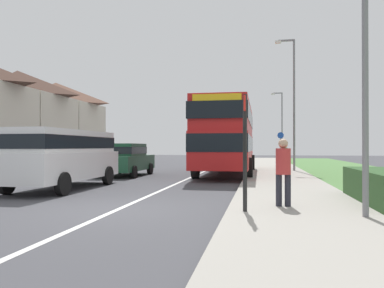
{
  "coord_description": "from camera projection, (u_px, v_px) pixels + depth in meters",
  "views": [
    {
      "loc": [
        3.31,
        -8.4,
        1.48
      ],
      "look_at": [
        0.63,
        6.49,
        1.6
      ],
      "focal_mm": 35.44,
      "sensor_mm": 36.0,
      "label": 1
    }
  ],
  "objects": [
    {
      "name": "parked_van_white",
      "position": [
        63.0,
        154.0,
        13.35
      ],
      "size": [
        2.11,
        5.56,
        2.06
      ],
      "color": "silver",
      "rests_on": "ground_plane"
    },
    {
      "name": "street_lamp_near",
      "position": [
        359.0,
        12.0,
        7.43
      ],
      "size": [
        1.14,
        0.2,
        7.19
      ],
      "color": "slate",
      "rests_on": "ground_plane"
    },
    {
      "name": "street_lamp_mid",
      "position": [
        292.0,
        96.0,
        21.82
      ],
      "size": [
        1.14,
        0.2,
        7.7
      ],
      "color": "slate",
      "rests_on": "ground_plane"
    },
    {
      "name": "lane_marking_centre",
      "position": [
        184.0,
        180.0,
        16.72
      ],
      "size": [
        0.14,
        60.0,
        0.01
      ],
      "primitive_type": "cube",
      "color": "silver",
      "rests_on": "ground_plane"
    },
    {
      "name": "bus_stop_sign",
      "position": [
        245.0,
        144.0,
        8.01
      ],
      "size": [
        0.09,
        0.52,
        2.6
      ],
      "color": "black",
      "rests_on": "ground_plane"
    },
    {
      "name": "roadside_hedge",
      "position": [
        383.0,
        189.0,
        9.33
      ],
      "size": [
        1.1,
        3.8,
        0.9
      ],
      "primitive_type": "cube",
      "color": "#2D5128",
      "rests_on": "ground_plane"
    },
    {
      "name": "cycle_route_sign",
      "position": [
        281.0,
        148.0,
        26.59
      ],
      "size": [
        0.44,
        0.08,
        2.52
      ],
      "color": "slate",
      "rests_on": "ground_plane"
    },
    {
      "name": "pedestrian_at_stop",
      "position": [
        283.0,
        169.0,
        8.7
      ],
      "size": [
        0.34,
        0.34,
        1.67
      ],
      "color": "#23232D",
      "rests_on": "ground_plane"
    },
    {
      "name": "pedestrian_walking_away",
      "position": [
        285.0,
        156.0,
        21.93
      ],
      "size": [
        0.34,
        0.34,
        1.67
      ],
      "color": "#23232D",
      "rests_on": "ground_plane"
    },
    {
      "name": "pavement_near_side",
      "position": [
        284.0,
        185.0,
        14.01
      ],
      "size": [
        3.2,
        68.0,
        0.12
      ],
      "primitive_type": "cube",
      "color": "#9E998E",
      "rests_on": "ground_plane"
    },
    {
      "name": "parked_car_dark_green",
      "position": [
        125.0,
        158.0,
        19.3
      ],
      "size": [
        1.97,
        4.38,
        1.65
      ],
      "color": "#19472D",
      "rests_on": "ground_plane"
    },
    {
      "name": "house_terrace_far_side",
      "position": [
        17.0,
        118.0,
        30.34
      ],
      "size": [
        7.7,
        17.28,
        7.62
      ],
      "color": "beige",
      "rests_on": "ground_plane"
    },
    {
      "name": "ground_plane",
      "position": [
        116.0,
        210.0,
        8.84
      ],
      "size": [
        120.0,
        120.0,
        0.0
      ],
      "primitive_type": "plane",
      "color": "#424247"
    },
    {
      "name": "double_decker_bus",
      "position": [
        227.0,
        135.0,
        20.2
      ],
      "size": [
        2.8,
        10.03,
        3.7
      ],
      "color": "red",
      "rests_on": "ground_plane"
    },
    {
      "name": "street_lamp_far",
      "position": [
        281.0,
        122.0,
        37.82
      ],
      "size": [
        1.14,
        0.2,
        6.93
      ],
      "color": "slate",
      "rests_on": "ground_plane"
    }
  ]
}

